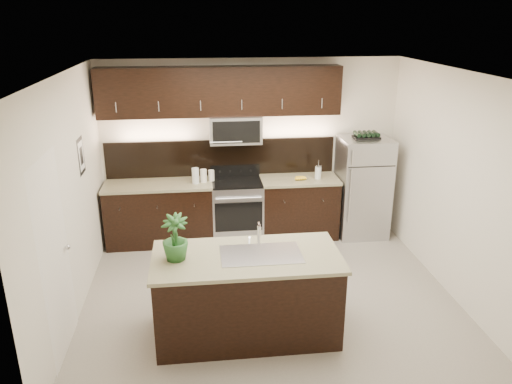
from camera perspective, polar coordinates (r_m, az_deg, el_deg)
The scene contains 12 objects.
ground at distance 6.37m, azimuth 1.43°, elevation -11.50°, with size 4.50×4.50×0.00m, color gray.
room_walls at distance 5.63m, azimuth 0.50°, elevation 3.15°, with size 4.52×4.02×2.71m.
counter_run at distance 7.63m, azimuth -3.72°, elevation -2.09°, with size 3.51×0.65×0.94m.
upper_fixtures at distance 7.33m, azimuth -3.87°, elevation 10.56°, with size 3.49×0.40×1.66m.
island at distance 5.44m, azimuth -1.04°, elevation -11.64°, with size 1.96×0.96×0.94m.
sink_faucet at distance 5.23m, azimuth 0.56°, elevation -6.95°, with size 0.84×0.50×0.28m.
refrigerator at distance 7.86m, azimuth 12.06°, elevation 0.53°, with size 0.75×0.67×1.55m, color #B2B2B7.
wine_rack at distance 7.64m, azimuth 12.50°, elevation 6.33°, with size 0.38×0.24×0.09m.
plant at distance 5.09m, azimuth -9.26°, elevation -5.18°, with size 0.27×0.27×0.48m, color #225020.
canisters at distance 7.41m, azimuth -6.24°, elevation 1.87°, with size 0.33×0.18×0.23m.
french_press at distance 7.59m, azimuth 7.11°, elevation 2.30°, with size 0.10×0.10×0.28m.
bananas at distance 7.52m, azimuth 4.68°, elevation 1.59°, with size 0.19×0.15×0.06m, color gold.
Camera 1 is at (-0.79, -5.39, 3.31)m, focal length 35.00 mm.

